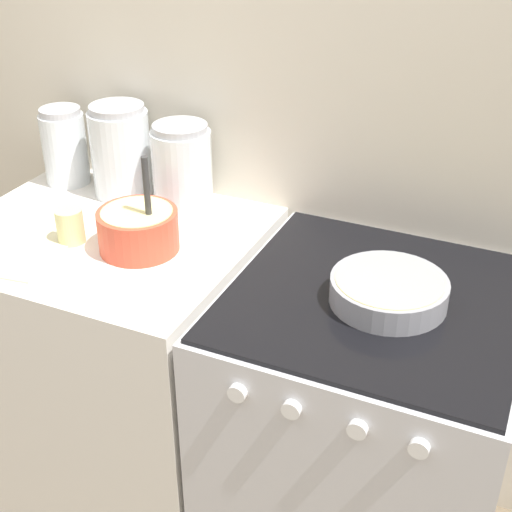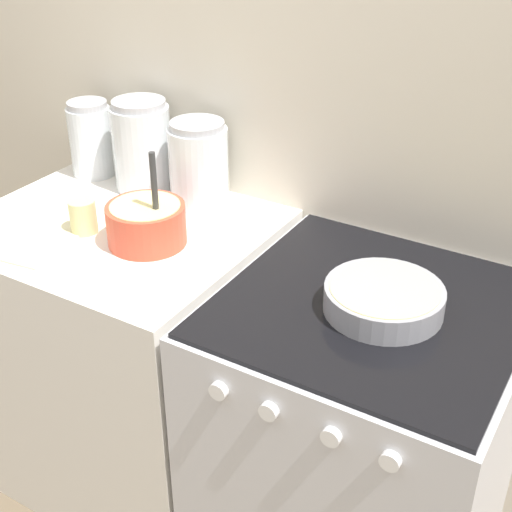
{
  "view_description": "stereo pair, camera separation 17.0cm",
  "coord_description": "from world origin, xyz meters",
  "px_view_note": "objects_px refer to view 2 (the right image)",
  "views": [
    {
      "loc": [
        0.67,
        -1.03,
        1.8
      ],
      "look_at": [
        0.06,
        0.32,
        0.94
      ],
      "focal_mm": 50.0,
      "sensor_mm": 36.0,
      "label": 1
    },
    {
      "loc": [
        0.82,
        -0.95,
        1.8
      ],
      "look_at": [
        0.06,
        0.32,
        0.94
      ],
      "focal_mm": 50.0,
      "sensor_mm": 36.0,
      "label": 2
    }
  ],
  "objects_px": {
    "baking_pan": "(384,298)",
    "tin_can": "(83,216)",
    "storage_jar_right": "(199,169)",
    "mixing_bowl": "(146,222)",
    "storage_jar_left": "(92,144)",
    "storage_jar_middle": "(143,151)",
    "stove": "(359,447)"
  },
  "relations": [
    {
      "from": "mixing_bowl",
      "to": "storage_jar_middle",
      "type": "height_order",
      "value": "storage_jar_middle"
    },
    {
      "from": "mixing_bowl",
      "to": "storage_jar_middle",
      "type": "bearing_deg",
      "value": 129.63
    },
    {
      "from": "storage_jar_middle",
      "to": "tin_can",
      "type": "bearing_deg",
      "value": -82.42
    },
    {
      "from": "storage_jar_middle",
      "to": "tin_can",
      "type": "relative_size",
      "value": 2.94
    },
    {
      "from": "baking_pan",
      "to": "tin_can",
      "type": "height_order",
      "value": "tin_can"
    },
    {
      "from": "stove",
      "to": "mixing_bowl",
      "type": "xyz_separation_m",
      "value": [
        -0.62,
        -0.03,
        0.51
      ]
    },
    {
      "from": "storage_jar_left",
      "to": "stove",
      "type": "bearing_deg",
      "value": -12.78
    },
    {
      "from": "mixing_bowl",
      "to": "stove",
      "type": "bearing_deg",
      "value": 3.17
    },
    {
      "from": "mixing_bowl",
      "to": "storage_jar_left",
      "type": "bearing_deg",
      "value": 147.58
    },
    {
      "from": "mixing_bowl",
      "to": "tin_can",
      "type": "relative_size",
      "value": 2.82
    },
    {
      "from": "storage_jar_right",
      "to": "tin_can",
      "type": "height_order",
      "value": "storage_jar_right"
    },
    {
      "from": "baking_pan",
      "to": "storage_jar_right",
      "type": "height_order",
      "value": "storage_jar_right"
    },
    {
      "from": "stove",
      "to": "storage_jar_middle",
      "type": "relative_size",
      "value": 3.29
    },
    {
      "from": "mixing_bowl",
      "to": "baking_pan",
      "type": "xyz_separation_m",
      "value": [
        0.65,
        0.02,
        -0.03
      ]
    },
    {
      "from": "stove",
      "to": "storage_jar_left",
      "type": "relative_size",
      "value": 3.81
    },
    {
      "from": "storage_jar_middle",
      "to": "storage_jar_right",
      "type": "relative_size",
      "value": 1.11
    },
    {
      "from": "storage_jar_middle",
      "to": "tin_can",
      "type": "xyz_separation_m",
      "value": [
        0.04,
        -0.31,
        -0.07
      ]
    },
    {
      "from": "stove",
      "to": "baking_pan",
      "type": "bearing_deg",
      "value": -25.12
    },
    {
      "from": "mixing_bowl",
      "to": "storage_jar_middle",
      "type": "relative_size",
      "value": 0.96
    },
    {
      "from": "stove",
      "to": "storage_jar_middle",
      "type": "distance_m",
      "value": 1.04
    },
    {
      "from": "baking_pan",
      "to": "storage_jar_right",
      "type": "xyz_separation_m",
      "value": [
        -0.67,
        0.25,
        0.07
      ]
    },
    {
      "from": "baking_pan",
      "to": "tin_can",
      "type": "distance_m",
      "value": 0.83
    },
    {
      "from": "baking_pan",
      "to": "storage_jar_left",
      "type": "height_order",
      "value": "storage_jar_left"
    },
    {
      "from": "tin_can",
      "to": "baking_pan",
      "type": "bearing_deg",
      "value": 4.13
    },
    {
      "from": "storage_jar_left",
      "to": "storage_jar_middle",
      "type": "bearing_deg",
      "value": -0.0
    },
    {
      "from": "mixing_bowl",
      "to": "storage_jar_left",
      "type": "distance_m",
      "value": 0.51
    },
    {
      "from": "storage_jar_middle",
      "to": "storage_jar_left",
      "type": "bearing_deg",
      "value": 180.0
    },
    {
      "from": "stove",
      "to": "storage_jar_right",
      "type": "relative_size",
      "value": 3.66
    },
    {
      "from": "storage_jar_right",
      "to": "mixing_bowl",
      "type": "bearing_deg",
      "value": -85.31
    },
    {
      "from": "storage_jar_right",
      "to": "storage_jar_left",
      "type": "bearing_deg",
      "value": 180.0
    },
    {
      "from": "stove",
      "to": "storage_jar_right",
      "type": "height_order",
      "value": "storage_jar_right"
    },
    {
      "from": "storage_jar_left",
      "to": "tin_can",
      "type": "bearing_deg",
      "value": -51.88
    }
  ]
}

